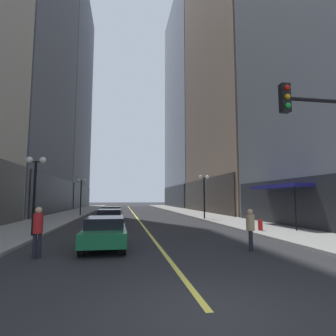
% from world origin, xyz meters
% --- Properties ---
extents(ground_plane, '(200.00, 200.00, 0.00)m').
position_xyz_m(ground_plane, '(0.00, 35.00, 0.00)').
color(ground_plane, '#262628').
extents(sidewalk_left, '(4.50, 78.00, 0.15)m').
position_xyz_m(sidewalk_left, '(-8.25, 35.00, 0.07)').
color(sidewalk_left, gray).
rests_on(sidewalk_left, ground).
extents(sidewalk_right, '(4.50, 78.00, 0.15)m').
position_xyz_m(sidewalk_right, '(8.25, 35.00, 0.07)').
color(sidewalk_right, gray).
rests_on(sidewalk_right, ground).
extents(lane_centre_stripe, '(0.16, 70.00, 0.01)m').
position_xyz_m(lane_centre_stripe, '(0.00, 35.00, 0.00)').
color(lane_centre_stripe, '#E5D64C').
rests_on(lane_centre_stripe, ground).
extents(building_left_far, '(12.41, 26.00, 51.59)m').
position_xyz_m(building_left_far, '(-16.61, 60.00, 25.71)').
color(building_left_far, slate).
rests_on(building_left_far, ground).
extents(building_right_mid, '(14.48, 24.00, 52.30)m').
position_xyz_m(building_right_mid, '(17.64, 34.50, 26.08)').
color(building_right_mid, gray).
rests_on(building_right_mid, ground).
extents(building_right_far, '(14.79, 26.00, 52.93)m').
position_xyz_m(building_right_far, '(17.80, 60.00, 26.39)').
color(building_right_far, slate).
rests_on(building_right_far, ground).
extents(storefront_awning_right, '(1.60, 5.96, 3.12)m').
position_xyz_m(storefront_awning_right, '(9.69, 13.29, 2.99)').
color(storefront_awning_right, navy).
rests_on(storefront_awning_right, ground).
extents(car_green, '(1.84, 4.26, 1.32)m').
position_xyz_m(car_green, '(-2.38, 7.19, 0.72)').
color(car_green, '#196038').
rests_on(car_green, ground).
extents(car_red, '(1.90, 4.55, 1.32)m').
position_xyz_m(car_red, '(-2.56, 15.83, 0.72)').
color(car_red, '#B21919').
rests_on(car_red, ground).
extents(car_black, '(1.96, 4.43, 1.32)m').
position_xyz_m(car_black, '(-2.55, 22.41, 0.72)').
color(car_black, black).
rests_on(car_black, ground).
extents(pedestrian_in_red_jacket, '(0.37, 0.37, 1.83)m').
position_xyz_m(pedestrian_in_red_jacket, '(-4.67, 5.56, 1.08)').
color(pedestrian_in_red_jacket, black).
rests_on(pedestrian_in_red_jacket, ground).
extents(pedestrian_in_tan_trench, '(0.48, 0.48, 1.70)m').
position_xyz_m(pedestrian_in_tan_trench, '(3.58, 5.58, 0.99)').
color(pedestrian_in_tan_trench, black).
rests_on(pedestrian_in_tan_trench, ground).
extents(street_lamp_left_near, '(1.06, 0.36, 4.43)m').
position_xyz_m(street_lamp_left_near, '(-6.40, 10.85, 3.26)').
color(street_lamp_left_near, black).
rests_on(street_lamp_left_near, ground).
extents(street_lamp_left_far, '(1.06, 0.36, 4.43)m').
position_xyz_m(street_lamp_left_far, '(-6.40, 28.27, 3.26)').
color(street_lamp_left_far, black).
rests_on(street_lamp_left_far, ground).
extents(street_lamp_right_mid, '(1.06, 0.36, 4.43)m').
position_xyz_m(street_lamp_right_mid, '(6.40, 21.22, 3.26)').
color(street_lamp_right_mid, black).
rests_on(street_lamp_right_mid, ground).
extents(fire_hydrant_right, '(0.28, 0.28, 0.80)m').
position_xyz_m(fire_hydrant_right, '(6.90, 11.02, 0.40)').
color(fire_hydrant_right, red).
rests_on(fire_hydrant_right, ground).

